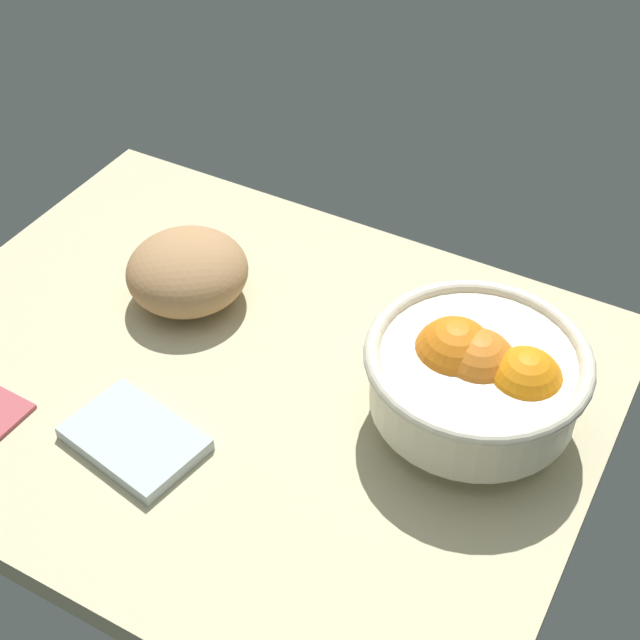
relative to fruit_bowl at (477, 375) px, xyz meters
The scene contains 4 objects.
ground_plane 25.60cm from the fruit_bowl, 166.89° to the right, with size 74.65×58.85×3.00cm, color #C7BC93.
fruit_bowl is the anchor object (origin of this frame).
bread_loaf 35.25cm from the fruit_bowl, behind, with size 13.76×13.49×7.95cm, color tan.
napkin_folded 33.70cm from the fruit_bowl, 145.75° to the right, with size 13.07×8.78×1.44cm, color #B5C0C3.
Camera 1 is at (39.89, -55.11, 69.50)cm, focal length 51.46 mm.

